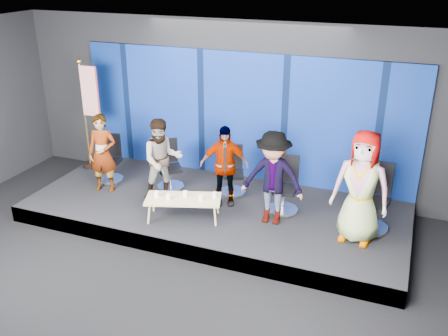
{
  "coord_description": "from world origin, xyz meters",
  "views": [
    {
      "loc": [
        3.21,
        -5.22,
        4.6
      ],
      "look_at": [
        0.21,
        2.4,
        1.11
      ],
      "focal_mm": 40.0,
      "sensor_mm": 36.0,
      "label": 1
    }
  ],
  "objects_px": {
    "chair_d": "(284,193)",
    "mug_d": "(201,198)",
    "panelist_b": "(162,160)",
    "mug_c": "(185,194)",
    "mug_e": "(214,195)",
    "chair_b": "(170,172)",
    "coffee_table": "(183,200)",
    "panelist_a": "(103,154)",
    "mug_a": "(156,194)",
    "mug_b": "(168,197)",
    "chair_a": "(110,165)",
    "flag_stand": "(89,113)",
    "panelist_d": "(273,178)",
    "panelist_c": "(224,166)",
    "panelist_e": "(361,187)",
    "chair_c": "(233,178)"
  },
  "relations": [
    {
      "from": "chair_a",
      "to": "panelist_d",
      "type": "distance_m",
      "value": 3.68
    },
    {
      "from": "mug_a",
      "to": "panelist_c",
      "type": "bearing_deg",
      "value": 46.56
    },
    {
      "from": "chair_b",
      "to": "flag_stand",
      "type": "bearing_deg",
      "value": 136.76
    },
    {
      "from": "panelist_a",
      "to": "chair_b",
      "type": "distance_m",
      "value": 1.35
    },
    {
      "from": "chair_b",
      "to": "panelist_e",
      "type": "height_order",
      "value": "panelist_e"
    },
    {
      "from": "panelist_c",
      "to": "chair_d",
      "type": "xyz_separation_m",
      "value": [
        1.11,
        0.13,
        -0.42
      ]
    },
    {
      "from": "panelist_a",
      "to": "chair_b",
      "type": "xyz_separation_m",
      "value": [
        1.13,
        0.6,
        -0.46
      ]
    },
    {
      "from": "mug_b",
      "to": "mug_d",
      "type": "distance_m",
      "value": 0.57
    },
    {
      "from": "coffee_table",
      "to": "panelist_c",
      "type": "bearing_deg",
      "value": 61.8
    },
    {
      "from": "panelist_e",
      "to": "mug_c",
      "type": "bearing_deg",
      "value": -165.2
    },
    {
      "from": "panelist_b",
      "to": "mug_c",
      "type": "distance_m",
      "value": 0.97
    },
    {
      "from": "chair_b",
      "to": "chair_a",
      "type": "bearing_deg",
      "value": 150.0
    },
    {
      "from": "mug_e",
      "to": "mug_b",
      "type": "bearing_deg",
      "value": -151.89
    },
    {
      "from": "chair_a",
      "to": "mug_e",
      "type": "bearing_deg",
      "value": -27.94
    },
    {
      "from": "panelist_b",
      "to": "chair_b",
      "type": "bearing_deg",
      "value": 67.66
    },
    {
      "from": "chair_a",
      "to": "panelist_c",
      "type": "distance_m",
      "value": 2.62
    },
    {
      "from": "chair_b",
      "to": "coffee_table",
      "type": "distance_m",
      "value": 1.38
    },
    {
      "from": "panelist_a",
      "to": "flag_stand",
      "type": "height_order",
      "value": "flag_stand"
    },
    {
      "from": "chair_a",
      "to": "panelist_b",
      "type": "height_order",
      "value": "panelist_b"
    },
    {
      "from": "chair_a",
      "to": "panelist_c",
      "type": "relative_size",
      "value": 0.63
    },
    {
      "from": "panelist_d",
      "to": "mug_a",
      "type": "height_order",
      "value": "panelist_d"
    },
    {
      "from": "chair_a",
      "to": "flag_stand",
      "type": "xyz_separation_m",
      "value": [
        -0.68,
        0.39,
        0.95
      ]
    },
    {
      "from": "chair_a",
      "to": "mug_d",
      "type": "distance_m",
      "value": 2.63
    },
    {
      "from": "mug_e",
      "to": "chair_d",
      "type": "bearing_deg",
      "value": 34.26
    },
    {
      "from": "panelist_d",
      "to": "chair_c",
      "type": "bearing_deg",
      "value": 138.93
    },
    {
      "from": "chair_d",
      "to": "mug_d",
      "type": "distance_m",
      "value": 1.55
    },
    {
      "from": "panelist_e",
      "to": "mug_a",
      "type": "bearing_deg",
      "value": -162.9
    },
    {
      "from": "chair_d",
      "to": "panelist_c",
      "type": "bearing_deg",
      "value": -174.95
    },
    {
      "from": "mug_a",
      "to": "mug_b",
      "type": "height_order",
      "value": "mug_a"
    },
    {
      "from": "panelist_c",
      "to": "mug_a",
      "type": "height_order",
      "value": "panelist_c"
    },
    {
      "from": "panelist_a",
      "to": "chair_b",
      "type": "bearing_deg",
      "value": 15.58
    },
    {
      "from": "chair_a",
      "to": "panelist_c",
      "type": "xyz_separation_m",
      "value": [
        2.58,
        -0.14,
        0.45
      ]
    },
    {
      "from": "mug_a",
      "to": "chair_c",
      "type": "bearing_deg",
      "value": 58.61
    },
    {
      "from": "chair_d",
      "to": "panelist_e",
      "type": "distance_m",
      "value": 1.6
    },
    {
      "from": "mug_a",
      "to": "panelist_e",
      "type": "bearing_deg",
      "value": 8.82
    },
    {
      "from": "chair_d",
      "to": "mug_a",
      "type": "distance_m",
      "value": 2.29
    },
    {
      "from": "chair_d",
      "to": "mug_e",
      "type": "bearing_deg",
      "value": -147.34
    },
    {
      "from": "panelist_b",
      "to": "panelist_c",
      "type": "bearing_deg",
      "value": -25.37
    },
    {
      "from": "mug_b",
      "to": "mug_c",
      "type": "distance_m",
      "value": 0.31
    },
    {
      "from": "coffee_table",
      "to": "mug_d",
      "type": "distance_m",
      "value": 0.33
    },
    {
      "from": "panelist_a",
      "to": "mug_e",
      "type": "height_order",
      "value": "panelist_a"
    },
    {
      "from": "panelist_a",
      "to": "panelist_d",
      "type": "xyz_separation_m",
      "value": [
        3.43,
        -0.04,
        0.06
      ]
    },
    {
      "from": "chair_c",
      "to": "panelist_a",
      "type": "bearing_deg",
      "value": 178.12
    },
    {
      "from": "panelist_a",
      "to": "mug_a",
      "type": "xyz_separation_m",
      "value": [
        1.5,
        -0.62,
        -0.32
      ]
    },
    {
      "from": "mug_a",
      "to": "flag_stand",
      "type": "height_order",
      "value": "flag_stand"
    },
    {
      "from": "mug_a",
      "to": "mug_c",
      "type": "bearing_deg",
      "value": 22.43
    },
    {
      "from": "panelist_a",
      "to": "mug_d",
      "type": "bearing_deg",
      "value": -23.96
    },
    {
      "from": "mug_d",
      "to": "mug_e",
      "type": "xyz_separation_m",
      "value": [
        0.17,
        0.2,
        -0.0
      ]
    },
    {
      "from": "mug_e",
      "to": "flag_stand",
      "type": "height_order",
      "value": "flag_stand"
    },
    {
      "from": "chair_d",
      "to": "flag_stand",
      "type": "distance_m",
      "value": 4.49
    }
  ]
}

